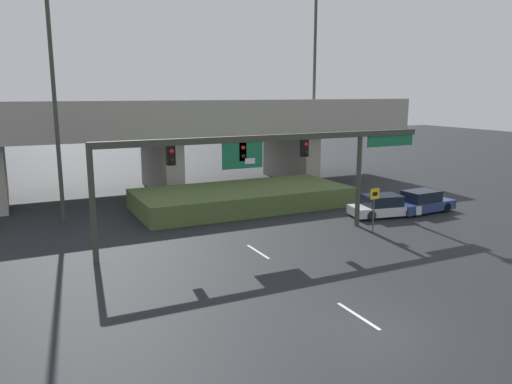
{
  "coord_description": "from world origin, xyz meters",
  "views": [
    {
      "loc": [
        -10.47,
        -12.05,
        7.78
      ],
      "look_at": [
        0.0,
        9.47,
        2.99
      ],
      "focal_mm": 35.0,
      "sensor_mm": 36.0,
      "label": 1
    }
  ],
  "objects": [
    {
      "name": "grass_embankment",
      "position": [
        3.36,
        18.57,
        0.66
      ],
      "size": [
        14.45,
        6.51,
        1.32
      ],
      "color": "#4C6033",
      "rests_on": "ground"
    },
    {
      "name": "highway_light_pole_near",
      "position": [
        -8.14,
        19.41,
        8.14
      ],
      "size": [
        0.7,
        0.36,
        15.51
      ],
      "color": "#383D33",
      "rests_on": "ground"
    },
    {
      "name": "lane_markings",
      "position": [
        0.0,
        13.29,
        0.0
      ],
      "size": [
        0.14,
        26.61,
        0.01
      ],
      "color": "silver",
      "rests_on": "ground"
    },
    {
      "name": "highway_light_pole_far",
      "position": [
        12.34,
        23.82,
        9.15
      ],
      "size": [
        0.7,
        0.36,
        17.54
      ],
      "color": "#383D33",
      "rests_on": "ground"
    },
    {
      "name": "speed_limit_sign",
      "position": [
        7.46,
        9.62,
        1.67
      ],
      "size": [
        0.6,
        0.11,
        2.56
      ],
      "color": "#4C4C4C",
      "rests_on": "ground"
    },
    {
      "name": "ground_plane",
      "position": [
        0.0,
        0.0,
        0.0
      ],
      "size": [
        160.0,
        160.0,
        0.0
      ],
      "primitive_type": "plane",
      "color": "black"
    },
    {
      "name": "parked_sedan_mid_right",
      "position": [
        13.43,
        12.01,
        0.67
      ],
      "size": [
        4.45,
        2.03,
        1.46
      ],
      "rotation": [
        0.0,
        0.0,
        0.06
      ],
      "color": "navy",
      "rests_on": "ground"
    },
    {
      "name": "signal_gantry",
      "position": [
        1.47,
        11.13,
        4.65
      ],
      "size": [
        19.07,
        0.44,
        5.6
      ],
      "color": "#383D33",
      "rests_on": "ground"
    },
    {
      "name": "overpass_bridge",
      "position": [
        0.0,
        26.76,
        4.94
      ],
      "size": [
        41.82,
        9.88,
        7.24
      ],
      "color": "#A39E93",
      "rests_on": "ground"
    },
    {
      "name": "parked_sedan_near_right",
      "position": [
        10.38,
        12.25,
        0.64
      ],
      "size": [
        4.58,
        2.56,
        1.39
      ],
      "rotation": [
        0.0,
        0.0,
        -0.17
      ],
      "color": "silver",
      "rests_on": "ground"
    }
  ]
}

